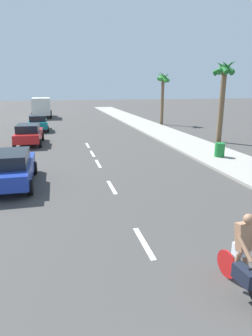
% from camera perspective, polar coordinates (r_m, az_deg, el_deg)
% --- Properties ---
extents(ground_plane, '(160.00, 160.00, 0.00)m').
position_cam_1_polar(ground_plane, '(20.74, -7.05, 3.55)').
color(ground_plane, '#423F3D').
extents(sidewalk_strip, '(3.60, 80.00, 0.14)m').
position_cam_1_polar(sidewalk_strip, '(24.65, 10.45, 5.51)').
color(sidewalk_strip, '#9E998E').
rests_on(sidewalk_strip, ground).
extents(lane_stripe_2, '(0.16, 1.80, 0.01)m').
position_cam_1_polar(lane_stripe_2, '(8.63, 3.52, -14.43)').
color(lane_stripe_2, white).
rests_on(lane_stripe_2, ground).
extents(lane_stripe_3, '(0.16, 1.80, 0.01)m').
position_cam_1_polar(lane_stripe_3, '(12.98, -2.82, -3.78)').
color(lane_stripe_3, white).
rests_on(lane_stripe_3, ground).
extents(lane_stripe_4, '(0.16, 1.80, 0.01)m').
position_cam_1_polar(lane_stripe_4, '(16.97, -5.50, 0.87)').
color(lane_stripe_4, white).
rests_on(lane_stripe_4, ground).
extents(lane_stripe_5, '(0.16, 1.80, 0.01)m').
position_cam_1_polar(lane_stripe_5, '(19.52, -6.61, 2.80)').
color(lane_stripe_5, white).
rests_on(lane_stripe_5, ground).
extents(lane_stripe_6, '(0.16, 1.80, 0.01)m').
position_cam_1_polar(lane_stripe_6, '(22.42, -7.57, 4.45)').
color(lane_stripe_6, white).
rests_on(lane_stripe_6, ground).
extents(cyclist, '(0.66, 1.71, 1.82)m').
position_cam_1_polar(cyclist, '(6.89, 22.16, -16.14)').
color(cyclist, black).
rests_on(cyclist, ground).
extents(parked_car_blue, '(2.08, 4.52, 1.57)m').
position_cam_1_polar(parked_car_blue, '(13.98, -21.88, 0.11)').
color(parked_car_blue, '#1E389E').
rests_on(parked_car_blue, ground).
extents(parked_car_red, '(2.09, 4.36, 1.57)m').
position_cam_1_polar(parked_car_red, '(23.64, -18.58, 6.41)').
color(parked_car_red, red).
rests_on(parked_car_red, ground).
extents(parked_car_teal, '(2.16, 4.35, 1.57)m').
position_cam_1_polar(parked_car_teal, '(30.98, -16.95, 8.58)').
color(parked_car_teal, '#14727A').
rests_on(parked_car_teal, ground).
extents(delivery_truck, '(2.71, 6.25, 2.80)m').
position_cam_1_polar(delivery_truck, '(44.17, -16.26, 11.44)').
color(delivery_truck, beige).
rests_on(delivery_truck, ground).
extents(palm_tree_far, '(1.81, 1.69, 6.42)m').
position_cam_1_polar(palm_tree_far, '(24.33, 18.63, 15.88)').
color(palm_tree_far, brown).
rests_on(palm_tree_far, ground).
extents(palm_tree_distant, '(1.59, 1.85, 6.14)m').
position_cam_1_polar(palm_tree_distant, '(34.77, 7.26, 16.00)').
color(palm_tree_distant, brown).
rests_on(palm_tree_distant, ground).
extents(trash_bin_far, '(0.60, 0.60, 0.85)m').
position_cam_1_polar(trash_bin_far, '(18.85, 17.93, 3.43)').
color(trash_bin_far, '#19722D').
rests_on(trash_bin_far, sidewalk_strip).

